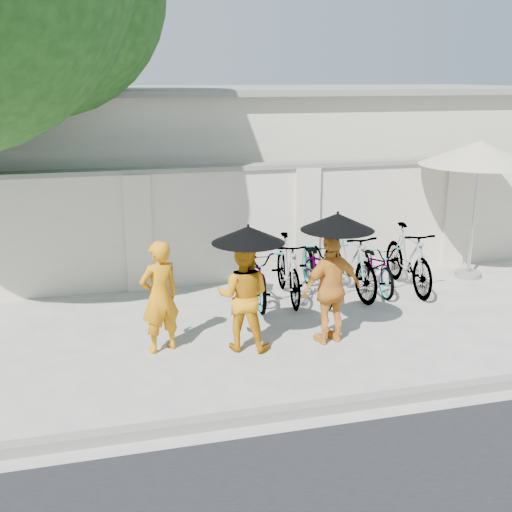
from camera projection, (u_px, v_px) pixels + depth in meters
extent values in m
plane|color=#BCB4A2|center=(238.00, 355.00, 8.49)|extent=(80.00, 80.00, 0.00)
cube|color=slate|center=(274.00, 414.00, 6.89)|extent=(40.00, 0.16, 0.12)
cube|color=beige|center=(251.00, 225.00, 11.44)|extent=(20.00, 0.30, 2.00)
cube|color=beige|center=(252.00, 163.00, 15.06)|extent=(14.00, 6.00, 3.20)
imported|color=orange|center=(160.00, 297.00, 8.43)|extent=(0.65, 0.54, 1.52)
imported|color=orange|center=(243.00, 296.00, 8.51)|extent=(0.89, 0.81, 1.49)
cylinder|color=black|center=(248.00, 263.00, 8.32)|extent=(0.02, 0.02, 0.76)
cone|color=black|center=(248.00, 234.00, 8.22)|extent=(0.95, 0.95, 0.22)
imported|color=orange|center=(332.00, 289.00, 8.72)|extent=(0.96, 0.55, 1.53)
cylinder|color=black|center=(336.00, 253.00, 8.51)|extent=(0.02, 0.02, 0.85)
cone|color=black|center=(338.00, 222.00, 8.40)|extent=(0.98, 0.98, 0.22)
cylinder|color=slate|center=(468.00, 274.00, 11.79)|extent=(0.47, 0.47, 0.09)
cylinder|color=#B1B1B1|center=(473.00, 218.00, 11.50)|extent=(0.06, 0.06, 2.23)
cone|color=#B8AE91|center=(479.00, 153.00, 11.19)|extent=(2.57, 2.57, 0.42)
imported|color=#B1B1B1|center=(256.00, 273.00, 10.41)|extent=(0.78, 1.86, 0.95)
imported|color=#B1B1B1|center=(288.00, 268.00, 10.48)|extent=(0.67, 1.80, 1.06)
imported|color=#B1B1B1|center=(318.00, 266.00, 10.65)|extent=(0.88, 2.02, 1.03)
imported|color=#B1B1B1|center=(349.00, 262.00, 10.74)|extent=(0.71, 1.91, 1.12)
imported|color=#B1B1B1|center=(376.00, 266.00, 10.99)|extent=(0.67, 1.66, 0.85)
imported|color=#B1B1B1|center=(408.00, 258.00, 10.97)|extent=(0.63, 1.88, 1.11)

